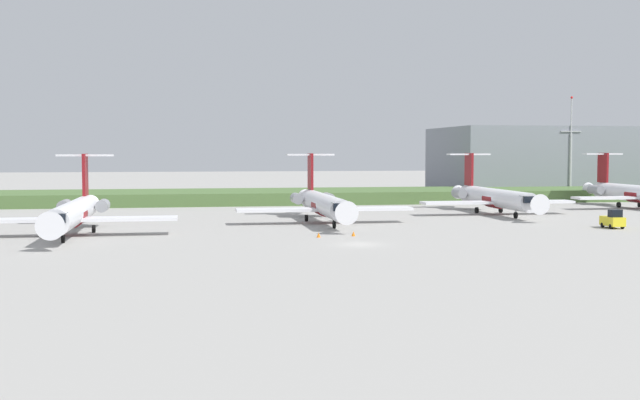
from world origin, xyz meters
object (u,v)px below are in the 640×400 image
at_px(antenna_mast, 571,155).
at_px(baggage_tug, 613,220).
at_px(regional_jet_third, 323,203).
at_px(safety_cone_front_marker, 319,235).
at_px(regional_jet_fifth, 636,193).
at_px(safety_cone_mid_marker, 353,234).
at_px(regional_jet_second, 74,212).
at_px(regional_jet_fourth, 494,197).

xyz_separation_m(antenna_mast, baggage_tug, (-25.80, -60.82, -7.48)).
height_order(regional_jet_third, baggage_tug, regional_jet_third).
height_order(antenna_mast, baggage_tug, antenna_mast).
bearing_deg(safety_cone_front_marker, baggage_tug, 6.14).
bearing_deg(antenna_mast, baggage_tug, -112.98).
height_order(regional_jet_fifth, safety_cone_mid_marker, regional_jet_fifth).
relative_size(regional_jet_third, safety_cone_mid_marker, 56.36).
xyz_separation_m(regional_jet_second, antenna_mast, (89.07, 57.44, 5.95)).
bearing_deg(regional_jet_fifth, regional_jet_fourth, -165.33).
height_order(regional_jet_fourth, safety_cone_front_marker, regional_jet_fourth).
xyz_separation_m(safety_cone_front_marker, safety_cone_mid_marker, (3.97, 0.56, 0.00)).
bearing_deg(safety_cone_front_marker, regional_jet_fifth, 30.28).
height_order(antenna_mast, safety_cone_front_marker, antenna_mast).
height_order(regional_jet_second, safety_cone_mid_marker, regional_jet_second).
xyz_separation_m(baggage_tug, safety_cone_front_marker, (-36.79, -3.96, -0.73)).
xyz_separation_m(regional_jet_fifth, baggage_tug, (-21.41, -30.03, -1.53)).
distance_m(regional_jet_fourth, baggage_tug, 23.68).
relative_size(regional_jet_fourth, regional_jet_fifth, 1.00).
height_order(regional_jet_fourth, antenna_mast, antenna_mast).
relative_size(regional_jet_third, regional_jet_fifth, 1.00).
xyz_separation_m(antenna_mast, safety_cone_front_marker, (-62.59, -64.78, -8.21)).
distance_m(regional_jet_fourth, safety_cone_mid_marker, 37.63).
bearing_deg(safety_cone_front_marker, regional_jet_second, 164.53).
bearing_deg(regional_jet_fourth, safety_cone_mid_marker, -135.64).
xyz_separation_m(regional_jet_third, baggage_tug, (33.30, -13.52, -1.53)).
relative_size(safety_cone_front_marker, safety_cone_mid_marker, 1.00).
xyz_separation_m(regional_jet_third, safety_cone_front_marker, (-3.49, -17.47, -2.26)).
xyz_separation_m(regional_jet_third, regional_jet_fifth, (54.71, 16.51, 0.00)).
bearing_deg(regional_jet_fifth, baggage_tug, -125.50).
height_order(regional_jet_fifth, antenna_mast, antenna_mast).
xyz_separation_m(regional_jet_fifth, safety_cone_front_marker, (-58.21, -33.98, -2.26)).
bearing_deg(regional_jet_fifth, antenna_mast, 81.90).
distance_m(regional_jet_third, safety_cone_mid_marker, 17.07).
bearing_deg(regional_jet_second, baggage_tug, -3.05).
height_order(regional_jet_fourth, baggage_tug, regional_jet_fourth).
relative_size(baggage_tug, safety_cone_front_marker, 5.82).
distance_m(regional_jet_third, antenna_mast, 75.93).
bearing_deg(regional_jet_fourth, baggage_tug, -75.37).
relative_size(antenna_mast, safety_cone_front_marker, 36.96).
height_order(regional_jet_second, regional_jet_fourth, same).
xyz_separation_m(regional_jet_fourth, baggage_tug, (5.97, -22.86, -1.53)).
xyz_separation_m(regional_jet_fourth, regional_jet_fifth, (27.38, 7.17, 0.00)).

